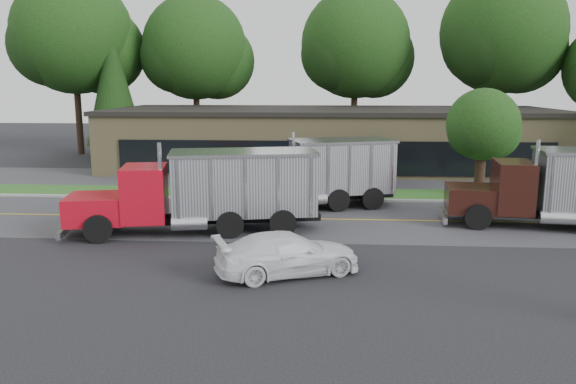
# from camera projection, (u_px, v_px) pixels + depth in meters

# --- Properties ---
(ground) EXTENTS (140.00, 140.00, 0.00)m
(ground) POSITION_uv_depth(u_px,v_px,m) (272.00, 289.00, 16.91)
(ground) COLOR #2F2F33
(ground) RESTS_ON ground
(road) EXTENTS (60.00, 8.00, 0.02)m
(road) POSITION_uv_depth(u_px,v_px,m) (291.00, 219.00, 25.73)
(road) COLOR #545459
(road) RESTS_ON ground
(center_line) EXTENTS (60.00, 0.12, 0.01)m
(center_line) POSITION_uv_depth(u_px,v_px,m) (291.00, 219.00, 25.73)
(center_line) COLOR gold
(center_line) RESTS_ON ground
(curb) EXTENTS (60.00, 0.30, 0.12)m
(curb) POSITION_uv_depth(u_px,v_px,m) (296.00, 200.00, 29.84)
(curb) COLOR #9E9E99
(curb) RESTS_ON ground
(grass_verge) EXTENTS (60.00, 3.40, 0.03)m
(grass_verge) POSITION_uv_depth(u_px,v_px,m) (297.00, 194.00, 31.61)
(grass_verge) COLOR #2C6021
(grass_verge) RESTS_ON ground
(far_parking) EXTENTS (60.00, 7.00, 0.02)m
(far_parking) POSITION_uv_depth(u_px,v_px,m) (301.00, 179.00, 36.50)
(far_parking) COLOR #545459
(far_parking) RESTS_ON ground
(strip_mall) EXTENTS (32.00, 12.00, 4.00)m
(strip_mall) POSITION_uv_depth(u_px,v_px,m) (332.00, 139.00, 41.87)
(strip_mall) COLOR #9D8C60
(strip_mall) RESTS_ON ground
(tree_far_a) EXTENTS (10.69, 10.06, 15.25)m
(tree_far_a) POSITION_uv_depth(u_px,v_px,m) (76.00, 40.00, 47.84)
(tree_far_a) COLOR #382619
(tree_far_a) RESTS_ON ground
(tree_far_b) EXTENTS (9.65, 9.08, 13.76)m
(tree_far_b) POSITION_uv_depth(u_px,v_px,m) (197.00, 53.00, 49.31)
(tree_far_b) COLOR #382619
(tree_far_b) RESTS_ON ground
(tree_far_c) EXTENTS (9.91, 9.33, 14.13)m
(tree_far_c) POSITION_uv_depth(u_px,v_px,m) (357.00, 49.00, 48.34)
(tree_far_c) COLOR #382619
(tree_far_c) RESTS_ON ground
(tree_far_d) EXTENTS (10.79, 10.15, 15.38)m
(tree_far_d) POSITION_uv_depth(u_px,v_px,m) (504.00, 38.00, 46.43)
(tree_far_d) COLOR #382619
(tree_far_d) RESTS_ON ground
(evergreen_left) EXTENTS (4.73, 4.73, 10.75)m
(evergreen_left) POSITION_uv_depth(u_px,v_px,m) (113.00, 86.00, 46.23)
(evergreen_left) COLOR #382619
(evergreen_left) RESTS_ON ground
(tree_verge) EXTENTS (4.13, 3.88, 5.89)m
(tree_verge) POSITION_uv_depth(u_px,v_px,m) (484.00, 128.00, 30.28)
(tree_verge) COLOR #382619
(tree_verge) RESTS_ON ground
(dump_truck_red) EXTENTS (10.43, 4.43, 3.36)m
(dump_truck_red) POSITION_uv_depth(u_px,v_px,m) (210.00, 189.00, 23.20)
(dump_truck_red) COLOR black
(dump_truck_red) RESTS_ON ground
(dump_truck_blue) EXTENTS (8.73, 4.83, 3.36)m
(dump_truck_blue) POSITION_uv_depth(u_px,v_px,m) (319.00, 172.00, 27.82)
(dump_truck_blue) COLOR black
(dump_truck_blue) RESTS_ON ground
(dump_truck_maroon) EXTENTS (9.32, 3.61, 3.36)m
(dump_truck_maroon) POSITION_uv_depth(u_px,v_px,m) (571.00, 186.00, 23.87)
(dump_truck_maroon) COLOR black
(dump_truck_maroon) RESTS_ON ground
(rally_car) EXTENTS (5.10, 3.59, 1.37)m
(rally_car) POSITION_uv_depth(u_px,v_px,m) (288.00, 254.00, 18.18)
(rally_car) COLOR white
(rally_car) RESTS_ON ground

